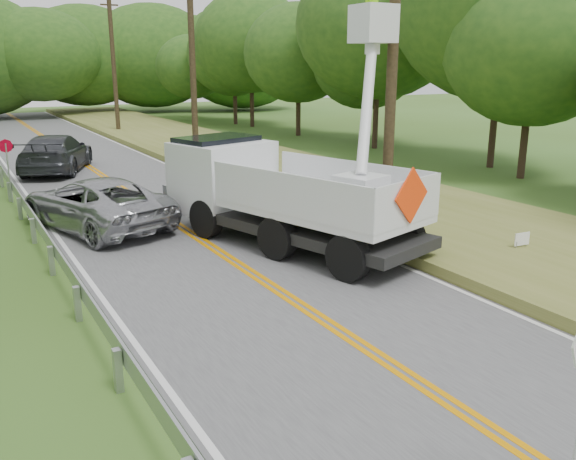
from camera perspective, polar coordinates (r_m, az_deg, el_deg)
ground at (r=8.79m, az=20.98°, el=-18.84°), size 140.00×140.00×0.00m
road at (r=19.88m, az=-11.53°, el=1.22°), size 7.20×96.00×0.03m
guardrail at (r=19.82m, az=-23.53°, el=1.80°), size 0.18×48.00×0.77m
utility_poles at (r=24.01m, az=-2.82°, el=16.59°), size 1.60×43.30×10.00m
tall_grass_verge at (r=22.99m, az=5.47°, el=3.75°), size 7.00×96.00×0.30m
treeline_right at (r=34.61m, az=9.23°, el=17.69°), size 11.49×52.59×11.91m
treeline_horizon at (r=60.86m, az=-24.59°, el=14.83°), size 56.82×13.78×11.62m
bucket_truck at (r=16.86m, az=-1.85°, el=4.76°), size 5.14×8.18×7.47m
suv_silver at (r=18.83m, az=-17.73°, el=2.44°), size 4.06×6.06×1.54m
suv_darkgrey at (r=29.53m, az=-21.13°, el=6.82°), size 4.44×6.32×1.70m
stop_sign_permanent at (r=23.41m, az=-25.02°, el=5.89°), size 0.48×0.08×2.27m
yard_sign at (r=16.38m, az=21.28°, el=-0.90°), size 0.47×0.08×0.68m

